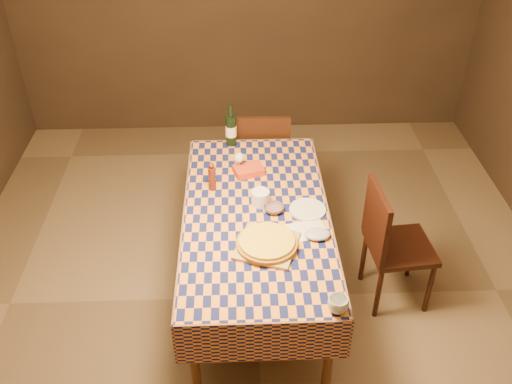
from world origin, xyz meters
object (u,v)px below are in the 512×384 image
at_px(dining_table, 256,222).
at_px(bowl, 274,209).
at_px(pizza, 267,242).
at_px(chair_right, 390,240).
at_px(wine_bottle, 231,130).
at_px(white_plate, 308,209).
at_px(chair_far, 263,155).
at_px(cutting_board, 267,246).

height_order(dining_table, bowl, bowl).
height_order(pizza, chair_right, chair_right).
relative_size(wine_bottle, white_plate, 1.39).
xyz_separation_m(dining_table, wine_bottle, (-0.16, 0.86, 0.20)).
bearing_deg(chair_right, wine_bottle, 140.35).
xyz_separation_m(dining_table, bowl, (0.11, 0.01, 0.10)).
relative_size(dining_table, wine_bottle, 5.60).
bearing_deg(white_plate, bowl, -179.47).
height_order(bowl, white_plate, bowl).
xyz_separation_m(bowl, chair_right, (0.78, -0.03, -0.27)).
xyz_separation_m(bowl, white_plate, (0.22, 0.00, -0.01)).
relative_size(chair_far, chair_right, 1.00).
bearing_deg(dining_table, cutting_board, -81.53).
height_order(dining_table, wine_bottle, wine_bottle).
relative_size(bowl, wine_bottle, 0.40).
bearing_deg(cutting_board, chair_far, 88.15).
distance_m(dining_table, cutting_board, 0.35).
bearing_deg(pizza, chair_right, 20.51).
relative_size(cutting_board, chair_far, 0.36).
distance_m(white_plate, chair_right, 0.62).
xyz_separation_m(dining_table, chair_right, (0.90, -0.01, -0.17)).
bearing_deg(bowl, pizza, -100.28).
xyz_separation_m(wine_bottle, chair_far, (0.25, 0.23, -0.37)).
height_order(bowl, wine_bottle, wine_bottle).
xyz_separation_m(wine_bottle, white_plate, (0.49, -0.84, -0.12)).
distance_m(pizza, chair_right, 0.95).
bearing_deg(pizza, wine_bottle, 99.86).
xyz_separation_m(pizza, bowl, (0.06, 0.34, -0.02)).
distance_m(white_plate, chair_far, 1.13).
xyz_separation_m(cutting_board, white_plate, (0.28, 0.35, -0.00)).
bearing_deg(chair_right, bowl, 177.99).
relative_size(white_plate, chair_right, 0.25).
distance_m(dining_table, pizza, 0.35).
bearing_deg(chair_far, bowl, -89.12).
relative_size(pizza, bowl, 3.26).
bearing_deg(white_plate, chair_right, -3.00).
bearing_deg(bowl, dining_table, -173.53).
distance_m(dining_table, white_plate, 0.34).
bearing_deg(cutting_board, chair_right, 20.51).
relative_size(pizza, white_plate, 1.79).
xyz_separation_m(chair_far, chair_right, (0.80, -1.11, 0.00)).
bearing_deg(white_plate, cutting_board, -129.18).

